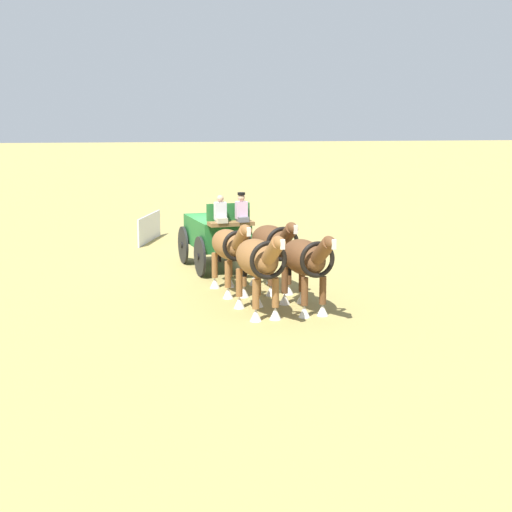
{
  "coord_description": "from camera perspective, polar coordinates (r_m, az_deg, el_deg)",
  "views": [
    {
      "loc": [
        26.25,
        -2.52,
        5.24
      ],
      "look_at": [
        4.45,
        0.69,
        1.2
      ],
      "focal_mm": 55.72,
      "sensor_mm": 36.0,
      "label": 1
    }
  ],
  "objects": [
    {
      "name": "draft_horse_rear_off",
      "position": [
        22.85,
        -1.87,
        0.61
      ],
      "size": [
        3.04,
        1.19,
        2.23
      ],
      "color": "brown",
      "rests_on": "ground"
    },
    {
      "name": "draft_horse_rear_near",
      "position": [
        23.26,
        1.19,
        0.83
      ],
      "size": [
        3.22,
        1.34,
        2.25
      ],
      "color": "brown",
      "rests_on": "ground"
    },
    {
      "name": "draft_horse_lead_near",
      "position": [
        20.86,
        3.58,
        -0.3
      ],
      "size": [
        3.12,
        1.27,
        2.25
      ],
      "color": "brown",
      "rests_on": "ground"
    },
    {
      "name": "ground_plane",
      "position": [
        26.88,
        -2.83,
        -0.86
      ],
      "size": [
        220.0,
        220.0,
        0.0
      ],
      "primitive_type": "plane",
      "color": "#9E8C4C"
    },
    {
      "name": "show_wagon",
      "position": [
        26.51,
        -2.75,
        1.6
      ],
      "size": [
        5.96,
        2.45,
        2.72
      ],
      "color": "#236B2D",
      "rests_on": "ground"
    },
    {
      "name": "sponsor_banner",
      "position": [
        32.52,
        -7.67,
        2.01
      ],
      "size": [
        3.09,
        0.96,
        1.1
      ],
      "primitive_type": "cube",
      "rotation": [
        0.0,
        0.0,
        -0.29
      ],
      "color": "silver",
      "rests_on": "ground"
    },
    {
      "name": "draft_horse_lead_off",
      "position": [
        20.41,
        0.18,
        -0.37
      ],
      "size": [
        3.05,
        1.29,
        2.31
      ],
      "color": "brown",
      "rests_on": "ground"
    }
  ]
}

